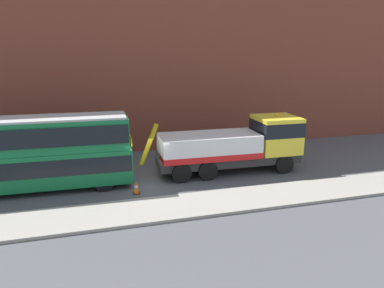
% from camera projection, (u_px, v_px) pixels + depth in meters
% --- Properties ---
extents(ground_plane, '(120.00, 120.00, 0.00)m').
position_uv_depth(ground_plane, '(146.00, 181.00, 21.26)').
color(ground_plane, '#4C4C51').
extents(near_kerb, '(60.00, 2.80, 0.15)m').
position_uv_depth(near_kerb, '(159.00, 209.00, 17.33)').
color(near_kerb, gray).
rests_on(near_kerb, ground_plane).
extents(building_facade, '(60.00, 1.50, 16.00)m').
position_uv_depth(building_facade, '(127.00, 42.00, 25.87)').
color(building_facade, brown).
rests_on(building_facade, ground_plane).
extents(recovery_tow_truck, '(10.17, 2.85, 3.67)m').
position_uv_depth(recovery_tow_truck, '(236.00, 145.00, 22.54)').
color(recovery_tow_truck, '#2D2D2D').
rests_on(recovery_tow_truck, ground_plane).
extents(double_decker_bus, '(11.09, 2.80, 4.06)m').
position_uv_depth(double_decker_bus, '(27.00, 152.00, 19.27)').
color(double_decker_bus, '#146B38').
rests_on(double_decker_bus, ground_plane).
extents(traffic_cone_near_bus, '(0.36, 0.36, 0.72)m').
position_uv_depth(traffic_cone_near_bus, '(136.00, 188.00, 19.30)').
color(traffic_cone_near_bus, orange).
rests_on(traffic_cone_near_bus, ground_plane).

